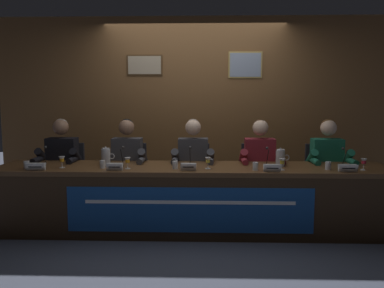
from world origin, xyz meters
TOP-DOWN VIEW (x-y plane):
  - ground_plane at (0.00, 0.00)m, footprint 12.00×12.00m
  - wall_back_panelled at (0.00, 1.28)m, footprint 5.56×0.14m
  - conference_table at (-0.00, -0.12)m, footprint 4.36×0.76m
  - chair_far_left at (-1.62, 0.56)m, footprint 0.44×0.44m
  - panelist_far_left at (-1.62, 0.36)m, footprint 0.51×0.48m
  - nameplate_far_left at (-1.64, -0.30)m, footprint 0.20×0.06m
  - juice_glass_far_left at (-1.42, -0.13)m, footprint 0.06×0.06m
  - water_cup_far_left at (-1.77, -0.21)m, footprint 0.06×0.06m
  - microphone_far_left at (-1.67, -0.04)m, footprint 0.06×0.17m
  - chair_left at (-0.81, 0.56)m, footprint 0.44×0.44m
  - panelist_left at (-0.81, 0.36)m, footprint 0.51×0.48m
  - nameplate_left at (-0.80, -0.28)m, footprint 0.17×0.06m
  - juice_glass_left at (-0.69, -0.17)m, footprint 0.06×0.06m
  - water_cup_left at (-0.97, -0.14)m, footprint 0.06×0.06m
  - microphone_left at (-0.79, -0.02)m, footprint 0.06×0.17m
  - chair_center at (0.00, 0.56)m, footprint 0.44×0.44m
  - panelist_center at (0.00, 0.36)m, footprint 0.51×0.48m
  - nameplate_center at (-0.03, -0.26)m, footprint 0.16×0.06m
  - juice_glass_center at (0.18, -0.14)m, footprint 0.06×0.06m
  - water_cup_center at (-0.18, -0.16)m, footprint 0.06×0.06m
  - microphone_center at (-0.02, -0.01)m, footprint 0.06×0.17m
  - chair_right at (0.81, 0.56)m, footprint 0.44×0.44m
  - panelist_right at (0.81, 0.36)m, footprint 0.51×0.48m
  - nameplate_right at (0.84, -0.29)m, footprint 0.18×0.06m
  - juice_glass_right at (0.96, -0.19)m, footprint 0.06×0.06m
  - water_cup_right at (0.68, -0.21)m, footprint 0.06×0.06m
  - microphone_right at (0.84, -0.03)m, footprint 0.06×0.17m
  - chair_far_right at (1.62, 0.56)m, footprint 0.44×0.44m
  - panelist_far_right at (1.62, 0.36)m, footprint 0.51×0.48m
  - nameplate_far_right at (1.62, -0.27)m, footprint 0.19×0.06m
  - juice_glass_far_right at (1.82, -0.17)m, footprint 0.06×0.06m
  - water_cup_far_right at (1.45, -0.16)m, footprint 0.06×0.06m
  - microphone_far_right at (1.67, -0.05)m, footprint 0.06×0.17m
  - water_pitcher_left_side at (-0.98, 0.06)m, footprint 0.15×0.10m
  - water_pitcher_right_side at (0.98, 0.02)m, footprint 0.15×0.10m

SIDE VIEW (x-z plane):
  - ground_plane at x=0.00m, z-range 0.00..0.00m
  - chair_far_left at x=-1.62m, z-range -0.01..0.90m
  - chair_left at x=-0.81m, z-range -0.01..0.90m
  - chair_center at x=0.00m, z-range -0.01..0.90m
  - chair_right at x=0.81m, z-range -0.01..0.90m
  - chair_far_right at x=1.62m, z-range -0.01..0.90m
  - conference_table at x=0.00m, z-range 0.15..0.88m
  - panelist_far_left at x=-1.62m, z-range 0.10..1.34m
  - panelist_left at x=-0.81m, z-range 0.10..1.34m
  - panelist_center at x=0.00m, z-range 0.10..1.34m
  - panelist_right at x=0.81m, z-range 0.10..1.34m
  - panelist_far_right at x=1.62m, z-range 0.10..1.34m
  - water_cup_far_left at x=-1.77m, z-range 0.73..0.81m
  - water_cup_left at x=-0.97m, z-range 0.73..0.81m
  - water_cup_center at x=-0.18m, z-range 0.73..0.81m
  - water_cup_right at x=0.68m, z-range 0.73..0.81m
  - water_cup_far_right at x=1.45m, z-range 0.73..0.81m
  - nameplate_right at x=0.84m, z-range 0.73..0.81m
  - nameplate_far_right at x=1.62m, z-range 0.73..0.81m
  - nameplate_far_left at x=-1.64m, z-range 0.73..0.81m
  - nameplate_left at x=-0.80m, z-range 0.73..0.81m
  - nameplate_center at x=-0.03m, z-range 0.73..0.81m
  - microphone_far_left at x=-1.67m, z-range 0.70..0.91m
  - microphone_left at x=-0.79m, z-range 0.70..0.91m
  - microphone_center at x=-0.02m, z-range 0.70..0.91m
  - microphone_right at x=0.84m, z-range 0.70..0.91m
  - microphone_far_right at x=1.67m, z-range 0.70..0.91m
  - juice_glass_far_left at x=-1.42m, z-range 0.76..0.88m
  - juice_glass_left at x=-0.69m, z-range 0.76..0.88m
  - juice_glass_center at x=0.18m, z-range 0.76..0.88m
  - juice_glass_right at x=0.96m, z-range 0.76..0.88m
  - juice_glass_far_right at x=1.82m, z-range 0.76..0.88m
  - water_pitcher_left_side at x=-0.98m, z-range 0.72..0.93m
  - water_pitcher_right_side at x=0.98m, z-range 0.72..0.93m
  - wall_back_panelled at x=0.00m, z-range 0.00..2.60m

